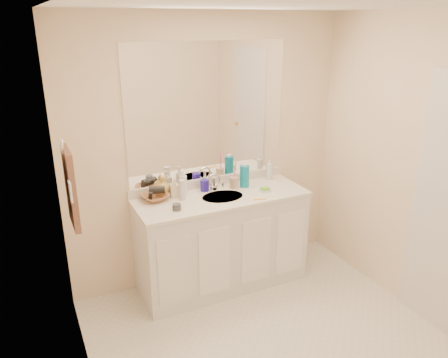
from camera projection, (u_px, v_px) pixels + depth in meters
The scene contains 29 objects.
floor at pixel (281, 352), 3.24m from camera, with size 2.60×2.60×0.00m, color white.
ceiling at pixel (301, 4), 2.41m from camera, with size 2.60×2.60×0.02m, color white.
wall_back at pixel (208, 152), 3.92m from camera, with size 2.60×0.02×2.40m, color #FDE4C6.
wall_left at pixel (82, 246), 2.29m from camera, with size 0.02×2.60×2.40m, color #FDE4C6.
wall_right at pixel (431, 175), 3.35m from camera, with size 0.02×2.60×2.40m, color #FDE4C6.
vanity_cabinet at pixel (222, 242), 3.96m from camera, with size 1.50×0.55×0.85m, color white.
countertop at pixel (222, 197), 3.81m from camera, with size 1.52×0.57×0.03m, color white.
backsplash at pixel (209, 182), 4.01m from camera, with size 1.52×0.03×0.08m, color silver.
sink_basin at pixel (223, 198), 3.79m from camera, with size 0.37×0.37×0.02m, color beige.
faucet at pixel (214, 184), 3.92m from camera, with size 0.02×0.02×0.11m, color silver.
mirror at pixel (208, 113), 3.79m from camera, with size 1.48×0.01×1.20m, color white.
blue_mug at pixel (205, 185), 3.89m from camera, with size 0.08×0.08×0.11m, color #2617A2.
tan_cup at pixel (234, 183), 3.95m from camera, with size 0.08×0.08×0.10m, color tan.
toothbrush at pixel (235, 172), 3.92m from camera, with size 0.01×0.01×0.20m, color #FC42A7.
mouthwash_bottle at pixel (244, 176), 3.97m from camera, with size 0.09×0.09×0.20m, color #0E86AC.
clear_pump_bottle at pixel (269, 172), 4.16m from camera, with size 0.06×0.06×0.15m, color silver.
soap_dish at pixel (265, 190), 3.90m from camera, with size 0.10×0.08×0.01m, color silver.
green_soap at pixel (265, 189), 3.89m from camera, with size 0.07×0.05×0.02m, color #72D533.
orange_comb at pixel (260, 199), 3.72m from camera, with size 0.11×0.02×0.00m, color orange.
dark_jar at pixel (177, 207), 3.51m from camera, with size 0.07×0.07×0.05m, color #3C3D44.
extra_white_bottle at pixel (182, 190), 3.69m from camera, with size 0.05×0.05×0.17m, color silver.
soap_bottle_white at pixel (183, 181), 3.84m from camera, with size 0.08×0.08×0.21m, color white.
soap_bottle_cream at pixel (174, 187), 3.75m from camera, with size 0.07×0.08×0.17m, color beige.
soap_bottle_yellow at pixel (163, 186), 3.78m from camera, with size 0.13×0.13×0.17m, color #D2AD52.
wicker_basket at pixel (155, 197), 3.69m from camera, with size 0.22×0.22×0.05m, color #A16440.
hair_dryer at pixel (157, 190), 3.68m from camera, with size 0.07×0.07×0.13m, color black.
towel_ring at pixel (62, 146), 2.84m from camera, with size 0.11×0.11×0.01m, color silver.
hand_towel at pixel (71, 188), 2.95m from camera, with size 0.04×0.32×0.55m, color brown.
switch_plate at pixel (70, 191), 2.76m from camera, with size 0.01×0.09×0.13m, color white.
Camera 1 is at (-1.51, -2.15, 2.32)m, focal length 35.00 mm.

